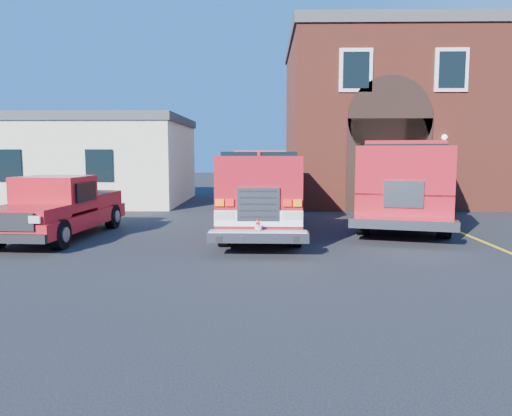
{
  "coord_description": "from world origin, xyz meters",
  "views": [
    {
      "loc": [
        0.22,
        -12.57,
        2.58
      ],
      "look_at": [
        0.0,
        -1.2,
        1.3
      ],
      "focal_mm": 35.0,
      "sensor_mm": 36.0,
      "label": 1
    }
  ],
  "objects_px": {
    "side_building": "(87,159)",
    "fire_station": "(434,120)",
    "fire_engine": "(263,190)",
    "pickup_truck": "(60,208)",
    "secondary_truck": "(405,178)"
  },
  "relations": [
    {
      "from": "secondary_truck",
      "to": "fire_station",
      "type": "bearing_deg",
      "value": 65.94
    },
    {
      "from": "fire_engine",
      "to": "side_building",
      "type": "bearing_deg",
      "value": 134.6
    },
    {
      "from": "fire_engine",
      "to": "pickup_truck",
      "type": "height_order",
      "value": "fire_engine"
    },
    {
      "from": "secondary_truck",
      "to": "fire_engine",
      "type": "bearing_deg",
      "value": -159.55
    },
    {
      "from": "pickup_truck",
      "to": "fire_station",
      "type": "bearing_deg",
      "value": 38.06
    },
    {
      "from": "pickup_truck",
      "to": "fire_engine",
      "type": "bearing_deg",
      "value": 13.65
    },
    {
      "from": "side_building",
      "to": "fire_station",
      "type": "bearing_deg",
      "value": 3.14
    },
    {
      "from": "fire_station",
      "to": "secondary_truck",
      "type": "distance_m",
      "value": 9.49
    },
    {
      "from": "side_building",
      "to": "pickup_truck",
      "type": "height_order",
      "value": "side_building"
    },
    {
      "from": "fire_engine",
      "to": "pickup_truck",
      "type": "xyz_separation_m",
      "value": [
        -6.12,
        -1.49,
        -0.47
      ]
    },
    {
      "from": "side_building",
      "to": "fire_engine",
      "type": "relative_size",
      "value": 1.2
    },
    {
      "from": "pickup_truck",
      "to": "secondary_truck",
      "type": "bearing_deg",
      "value": 16.82
    },
    {
      "from": "fire_station",
      "to": "pickup_truck",
      "type": "xyz_separation_m",
      "value": [
        -14.98,
        -11.73,
        -3.37
      ]
    },
    {
      "from": "fire_engine",
      "to": "pickup_truck",
      "type": "relative_size",
      "value": 1.46
    },
    {
      "from": "side_building",
      "to": "secondary_truck",
      "type": "bearing_deg",
      "value": -27.2
    }
  ]
}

